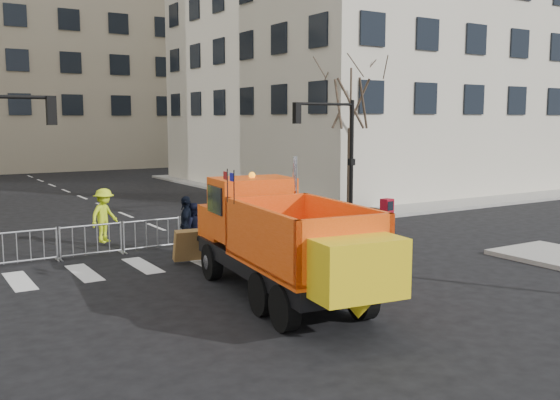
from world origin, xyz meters
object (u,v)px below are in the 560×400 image
worker (104,215)px  newspaper_box (387,212)px  cop_a (275,235)px  cop_b (193,228)px  plow_truck (282,238)px  cop_c (186,225)px

worker → newspaper_box: size_ratio=1.76×
cop_a → newspaper_box: bearing=172.4°
cop_a → cop_b: cop_a is taller
plow_truck → cop_c: 6.29m
newspaper_box → worker: bearing=159.8°
plow_truck → cop_b: plow_truck is taller
cop_b → worker: bearing=-41.3°
plow_truck → cop_a: size_ratio=5.07×
worker → plow_truck: bearing=-111.1°
cop_a → plow_truck: bearing=31.2°
plow_truck → cop_b: bearing=4.2°
cop_c → worker: (-1.97, 2.75, 0.13)m
cop_c → newspaper_box: (9.11, 0.21, -0.29)m
plow_truck → cop_a: bearing=-21.6°
cop_c → cop_b: bearing=106.3°
worker → cop_a: bearing=-89.0°
cop_b → cop_c: size_ratio=0.88×
worker → newspaper_box: (11.09, -2.54, -0.42)m
plow_truck → worker: plow_truck is taller
cop_a → worker: bearing=-86.3°
cop_b → cop_c: cop_c is taller
cop_b → cop_c: (-0.20, 0.05, 0.12)m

